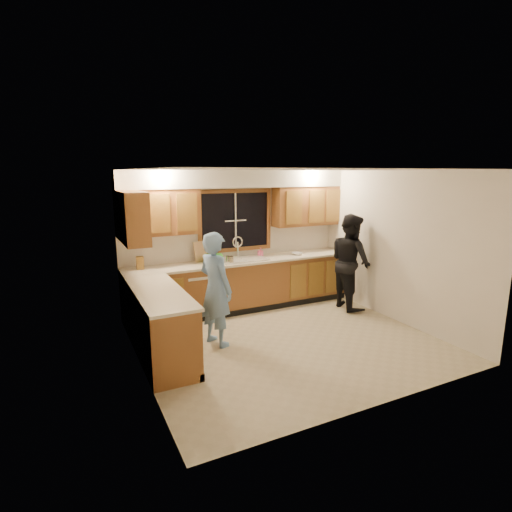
{
  "coord_description": "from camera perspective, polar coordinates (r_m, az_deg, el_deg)",
  "views": [
    {
      "loc": [
        -2.87,
        -4.8,
        2.46
      ],
      "look_at": [
        -0.19,
        0.65,
        1.19
      ],
      "focal_mm": 28.0,
      "sensor_mm": 36.0,
      "label": 1
    }
  ],
  "objects": [
    {
      "name": "woman",
      "position": [
        7.48,
        13.32,
        -0.75
      ],
      "size": [
        0.74,
        0.91,
        1.74
      ],
      "primitive_type": "imported",
      "rotation": [
        0.0,
        0.0,
        1.47
      ],
      "color": "black",
      "rests_on": "floor"
    },
    {
      "name": "sink",
      "position": [
        7.2,
        -2.0,
        -0.98
      ],
      "size": [
        0.86,
        0.52,
        0.57
      ],
      "color": "silver",
      "rests_on": "countertop_back"
    },
    {
      "name": "base_cabinets_back",
      "position": [
        7.3,
        -1.96,
        -4.24
      ],
      "size": [
        4.2,
        0.6,
        0.88
      ],
      "primitive_type": "cube",
      "color": "brown",
      "rests_on": "ground"
    },
    {
      "name": "wall_back",
      "position": [
        7.39,
        -2.96,
        2.39
      ],
      "size": [
        4.2,
        0.0,
        4.2
      ],
      "primitive_type": "plane",
      "rotation": [
        1.57,
        0.0,
        0.0
      ],
      "color": "silver",
      "rests_on": "ground"
    },
    {
      "name": "dish_crate",
      "position": [
        6.98,
        -6.06,
        -0.4
      ],
      "size": [
        0.36,
        0.34,
        0.14
      ],
      "primitive_type": "cube",
      "rotation": [
        0.0,
        0.0,
        -0.24
      ],
      "color": "green",
      "rests_on": "countertop_back"
    },
    {
      "name": "window_frame",
      "position": [
        7.33,
        -2.96,
        5.08
      ],
      "size": [
        1.44,
        0.03,
        1.14
      ],
      "color": "black",
      "rests_on": "wall_back"
    },
    {
      "name": "knife_block",
      "position": [
        6.74,
        -16.23,
        -0.95
      ],
      "size": [
        0.12,
        0.1,
        0.21
      ],
      "primitive_type": "cube",
      "rotation": [
        0.0,
        0.0,
        -0.05
      ],
      "color": "olive",
      "rests_on": "countertop_back"
    },
    {
      "name": "soap_bottle",
      "position": [
        7.44,
        0.63,
        0.54
      ],
      "size": [
        0.1,
        0.1,
        0.17
      ],
      "primitive_type": "imported",
      "rotation": [
        0.0,
        0.0,
        0.32
      ],
      "color": "#EA598C",
      "rests_on": "countertop_back"
    },
    {
      "name": "bowl",
      "position": [
        7.65,
        5.87,
        0.33
      ],
      "size": [
        0.21,
        0.21,
        0.05
      ],
      "primitive_type": "imported",
      "rotation": [
        0.0,
        0.0,
        -0.1
      ],
      "color": "silver",
      "rests_on": "countertop_back"
    },
    {
      "name": "dishwasher",
      "position": [
        7.01,
        -8.3,
        -5.31
      ],
      "size": [
        0.6,
        0.56,
        0.82
      ],
      "primitive_type": "cube",
      "color": "silver",
      "rests_on": "floor"
    },
    {
      "name": "wall_right",
      "position": [
        7.02,
        19.5,
        1.21
      ],
      "size": [
        0.0,
        3.8,
        3.8
      ],
      "primitive_type": "plane",
      "rotation": [
        1.57,
        0.0,
        -1.57
      ],
      "color": "silver",
      "rests_on": "ground"
    },
    {
      "name": "stove",
      "position": [
        5.12,
        -12.21,
        -11.6
      ],
      "size": [
        0.58,
        0.75,
        0.9
      ],
      "primitive_type": "cube",
      "color": "silver",
      "rests_on": "floor"
    },
    {
      "name": "base_cabinets_left",
      "position": [
        5.63,
        -13.65,
        -9.53
      ],
      "size": [
        0.6,
        1.9,
        0.88
      ],
      "primitive_type": "cube",
      "color": "brown",
      "rests_on": "ground"
    },
    {
      "name": "upper_cabinets_right",
      "position": [
        7.85,
        7.15,
        7.1
      ],
      "size": [
        1.35,
        0.33,
        0.75
      ],
      "primitive_type": "cube",
      "color": "brown",
      "rests_on": "wall_back"
    },
    {
      "name": "cutting_board",
      "position": [
        7.1,
        -7.94,
        0.65
      ],
      "size": [
        0.28,
        0.18,
        0.35
      ],
      "primitive_type": "cube",
      "rotation": [
        -0.21,
        0.0,
        0.38
      ],
      "color": "tan",
      "rests_on": "countertop_back"
    },
    {
      "name": "man",
      "position": [
        5.75,
        -5.79,
        -4.74
      ],
      "size": [
        0.58,
        0.7,
        1.66
      ],
      "primitive_type": "imported",
      "rotation": [
        0.0,
        0.0,
        1.92
      ],
      "color": "#78A7E4",
      "rests_on": "floor"
    },
    {
      "name": "soffit",
      "position": [
        7.13,
        -2.49,
        10.93
      ],
      "size": [
        4.2,
        0.35,
        0.3
      ],
      "primitive_type": "cube",
      "color": "silver",
      "rests_on": "wall_back"
    },
    {
      "name": "countertop_left",
      "position": [
        5.49,
        -13.73,
        -5.03
      ],
      "size": [
        0.63,
        1.9,
        0.04
      ],
      "primitive_type": "cube",
      "color": "#F1E5CB",
      "rests_on": "base_cabinets_left"
    },
    {
      "name": "can_left",
      "position": [
        6.93,
        -4.03,
        -0.51
      ],
      "size": [
        0.08,
        0.08,
        0.12
      ],
      "primitive_type": "cylinder",
      "rotation": [
        0.0,
        0.0,
        -0.29
      ],
      "color": "#BFAF93",
      "rests_on": "countertop_back"
    },
    {
      "name": "upper_cabinets_return",
      "position": [
        6.03,
        -17.18,
        5.25
      ],
      "size": [
        0.33,
        0.9,
        0.75
      ],
      "primitive_type": "cube",
      "color": "brown",
      "rests_on": "wall_left"
    },
    {
      "name": "can_right",
      "position": [
        6.86,
        -3.53,
        -0.59
      ],
      "size": [
        0.09,
        0.09,
        0.13
      ],
      "primitive_type": "cylinder",
      "rotation": [
        0.0,
        0.0,
        -0.24
      ],
      "color": "#BFAF93",
      "rests_on": "countertop_back"
    },
    {
      "name": "floor",
      "position": [
        6.11,
        4.39,
        -11.95
      ],
      "size": [
        4.2,
        4.2,
        0.0
      ],
      "primitive_type": "plane",
      "color": "#BFB293",
      "rests_on": "ground"
    },
    {
      "name": "wall_left",
      "position": [
        5.01,
        -16.56,
        -2.66
      ],
      "size": [
        0.0,
        3.8,
        3.8
      ],
      "primitive_type": "plane",
      "rotation": [
        1.57,
        0.0,
        1.57
      ],
      "color": "silver",
      "rests_on": "ground"
    },
    {
      "name": "upper_cabinets_left",
      "position": [
        6.72,
        -13.73,
        6.07
      ],
      "size": [
        1.35,
        0.33,
        0.75
      ],
      "primitive_type": "cube",
      "color": "brown",
      "rests_on": "wall_back"
    },
    {
      "name": "ceiling",
      "position": [
        5.59,
        4.8,
        12.2
      ],
      "size": [
        4.2,
        4.2,
        0.0
      ],
      "primitive_type": "plane",
      "rotation": [
        3.14,
        0.0,
        0.0
      ],
      "color": "white"
    },
    {
      "name": "countertop_back",
      "position": [
        7.17,
        -1.94,
        -0.74
      ],
      "size": [
        4.2,
        0.63,
        0.04
      ],
      "primitive_type": "cube",
      "color": "#F1E5CB",
      "rests_on": "base_cabinets_back"
    }
  ]
}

